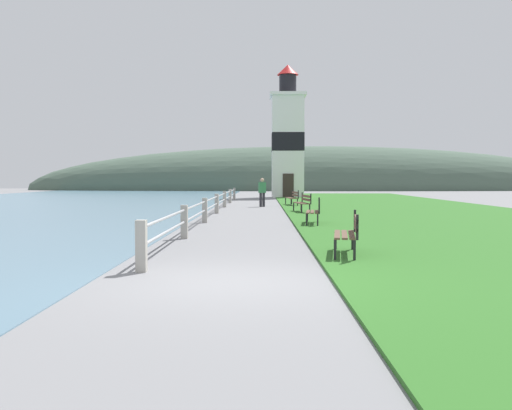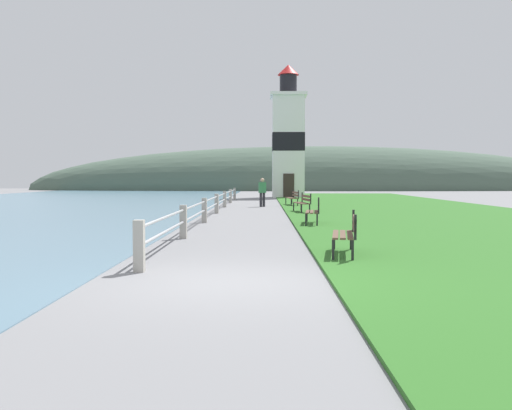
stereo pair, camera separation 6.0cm
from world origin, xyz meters
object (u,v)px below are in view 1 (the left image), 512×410
object	(u,v)px
park_bench_midway	(315,210)
park_bench_far	(303,202)
park_bench_by_lighthouse	(293,197)
person_strolling	(262,191)
park_bench_near	(349,231)
lighthouse	(288,140)

from	to	relation	value
park_bench_midway	park_bench_far	bearing A→B (deg)	-85.22
park_bench_by_lighthouse	person_strolling	bearing A→B (deg)	20.92
park_bench_far	person_strolling	world-z (taller)	person_strolling
park_bench_near	person_strolling	world-z (taller)	person_strolling
park_bench_midway	lighthouse	world-z (taller)	lighthouse
park_bench_far	park_bench_by_lighthouse	distance (m)	6.75
park_bench_near	park_bench_far	size ratio (longest dim) A/B	0.88
park_bench_near	person_strolling	distance (m)	20.76
park_bench_midway	lighthouse	distance (m)	28.64
park_bench_midway	lighthouse	bearing A→B (deg)	-85.05
park_bench_by_lighthouse	person_strolling	world-z (taller)	person_strolling
park_bench_far	person_strolling	size ratio (longest dim) A/B	1.22
lighthouse	person_strolling	distance (m)	16.22
park_bench_near	park_bench_by_lighthouse	xyz separation A→B (m)	(0.01, 21.63, 0.00)
park_bench_near	park_bench_far	bearing A→B (deg)	-82.82
park_bench_midway	park_bench_near	bearing A→B (deg)	95.30
park_bench_far	park_bench_near	bearing A→B (deg)	81.66
lighthouse	person_strolling	size ratio (longest dim) A/B	6.79
park_bench_midway	person_strolling	distance (m)	12.87
park_bench_near	park_bench_midway	world-z (taller)	same
park_bench_by_lighthouse	lighthouse	size ratio (longest dim) A/B	0.18
park_bench_by_lighthouse	park_bench_far	bearing A→B (deg)	84.24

